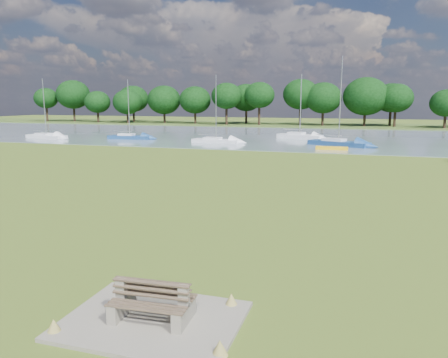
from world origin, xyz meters
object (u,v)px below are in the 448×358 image
(sailboat_2, at_px, (46,135))
(sailboat_7, at_px, (338,141))
(kayak, at_px, (332,148))
(sailboat_4, at_px, (216,139))
(sailboat_1, at_px, (129,136))
(sailboat_0, at_px, (299,135))
(bench_pair, at_px, (152,302))

(sailboat_2, relative_size, sailboat_7, 0.81)
(kayak, relative_size, sailboat_4, 0.41)
(sailboat_1, relative_size, sailboat_7, 0.79)
(sailboat_0, bearing_deg, bench_pair, -68.29)
(sailboat_2, xyz_separation_m, sailboat_4, (24.69, 1.11, -0.02))
(kayak, bearing_deg, sailboat_7, 85.34)
(sailboat_0, distance_m, sailboat_4, 13.07)
(sailboat_0, height_order, sailboat_4, sailboat_0)
(bench_pair, bearing_deg, sailboat_7, 84.24)
(bench_pair, distance_m, sailboat_2, 56.37)
(sailboat_0, xyz_separation_m, sailboat_1, (-22.14, -7.99, -0.07))
(sailboat_4, bearing_deg, sailboat_1, -179.33)
(sailboat_1, xyz_separation_m, sailboat_2, (-11.76, -2.39, -0.02))
(sailboat_7, bearing_deg, sailboat_4, -153.50)
(sailboat_1, relative_size, sailboat_2, 0.97)
(sailboat_2, bearing_deg, sailboat_0, 27.68)
(bench_pair, distance_m, sailboat_4, 45.04)
(bench_pair, relative_size, kayak, 0.59)
(sailboat_4, bearing_deg, sailboat_2, -171.12)
(bench_pair, height_order, sailboat_4, sailboat_4)
(bench_pair, xyz_separation_m, sailboat_0, (-3.64, 52.44, 0.05))
(sailboat_1, bearing_deg, sailboat_4, -10.22)
(sailboat_1, xyz_separation_m, sailboat_4, (12.93, -1.27, -0.05))
(kayak, relative_size, sailboat_1, 0.43)
(sailboat_0, relative_size, sailboat_2, 1.07)
(kayak, xyz_separation_m, sailboat_7, (0.39, 4.46, 0.34))
(sailboat_4, bearing_deg, kayak, -8.28)
(kayak, relative_size, sailboat_2, 0.41)
(sailboat_4, bearing_deg, sailboat_0, 51.48)
(sailboat_0, relative_size, sailboat_1, 1.09)
(kayak, bearing_deg, sailboat_0, 112.37)
(sailboat_1, distance_m, sailboat_7, 27.82)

